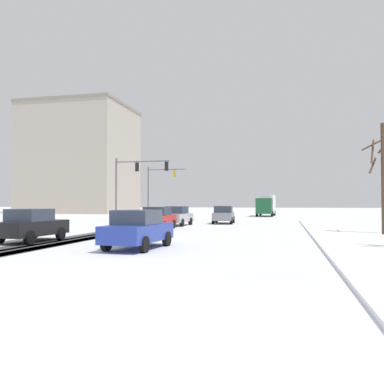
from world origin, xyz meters
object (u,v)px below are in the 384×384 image
Objects in this scene: car_silver_second at (177,216)px; car_blue_fifth at (138,229)px; car_red_third at (158,218)px; bare_tree_sidewalk_mid at (382,174)px; car_grey_lead at (224,215)px; traffic_signal_near_left at (134,176)px; traffic_signal_far_left at (158,183)px; box_truck_delivery at (266,205)px; car_black_fourth at (31,225)px; office_building_far_left_block at (81,160)px.

car_blue_fifth is at bearing -80.42° from car_silver_second.
bare_tree_sidewalk_mid reaches higher than car_red_third.
car_grey_lead is at bearing 69.17° from car_red_third.
car_grey_lead is 5.36m from car_silver_second.
traffic_signal_near_left is 1.55× the size of car_grey_lead.
traffic_signal_far_left is 16.34m from box_truck_delivery.
car_black_fourth is 41.70m from box_truck_delivery.
office_building_far_left_block is at bearing 120.59° from car_blue_fifth.
car_blue_fifth is 15.57m from bare_tree_sidewalk_mid.
traffic_signal_far_left is 22.12m from car_red_third.
car_silver_second is at bearing 88.46° from car_red_third.
car_blue_fifth is 63.00m from office_building_far_left_block.
car_silver_second is 16.87m from car_blue_fifth.
traffic_signal_far_left is 1.57× the size of car_black_fourth.
car_silver_second and car_blue_fifth have the same top height.
traffic_signal_far_left is at bearing -43.50° from office_building_far_left_block.
car_grey_lead is at bearing 51.83° from car_silver_second.
traffic_signal_near_left reaches higher than car_red_third.
car_silver_second is 0.21× the size of office_building_far_left_block.
car_red_third and car_black_fourth have the same top height.
traffic_signal_near_left is at bearing 148.36° from bare_tree_sidewalk_mid.
car_red_third is (-0.13, -4.83, 0.00)m from car_silver_second.
traffic_signal_far_left is 1.58× the size of car_red_third.
traffic_signal_far_left is at bearing 93.73° from traffic_signal_near_left.
car_black_fourth is 0.55× the size of box_truck_delivery.
traffic_signal_near_left reaches higher than car_blue_fifth.
traffic_signal_far_left reaches higher than car_red_third.
car_silver_second is at bearing 155.09° from bare_tree_sidewalk_mid.
traffic_signal_far_left reaches higher than car_silver_second.
car_black_fourth is at bearing -82.59° from traffic_signal_near_left.
car_black_fourth is at bearing -155.07° from bare_tree_sidewalk_mid.
car_black_fourth is 0.98× the size of car_blue_fifth.
traffic_signal_near_left is at bearing 118.95° from car_red_third.
car_silver_second is at bearing -44.32° from traffic_signal_near_left.
car_blue_fifth is at bearing -94.61° from box_truck_delivery.
bare_tree_sidewalk_mid is at bearing -24.91° from car_silver_second.
car_blue_fifth is (8.90, -22.59, -3.82)m from traffic_signal_near_left.
car_red_third is 0.98× the size of car_blue_fifth.
car_silver_second is 0.99× the size of car_blue_fifth.
traffic_signal_far_left is 0.32× the size of office_building_far_left_block.
box_truck_delivery is at bearing 36.47° from traffic_signal_far_left.
traffic_signal_near_left reaches higher than car_silver_second.
car_silver_second is (-3.31, -4.21, 0.00)m from car_grey_lead.
car_grey_lead is 0.56× the size of box_truck_delivery.
car_black_fourth is (3.38, -31.00, -3.55)m from traffic_signal_far_left.
car_black_fourth is (-3.37, -15.02, 0.00)m from car_silver_second.
box_truck_delivery is (9.58, 40.58, 0.82)m from car_black_fourth.
bare_tree_sidewalk_mid reaches higher than car_silver_second.
car_red_third is at bearing 172.61° from bare_tree_sidewalk_mid.
traffic_signal_far_left is 1.55× the size of car_grey_lead.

